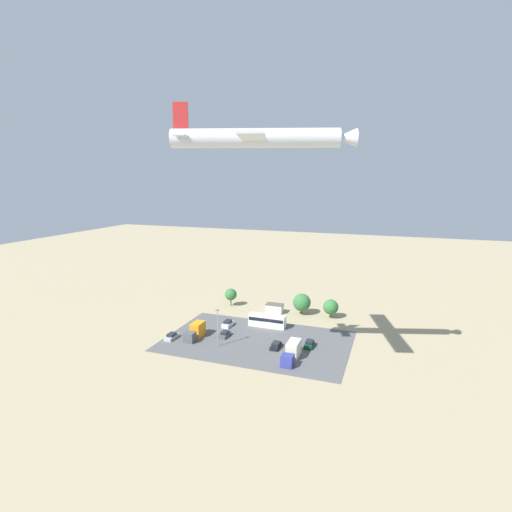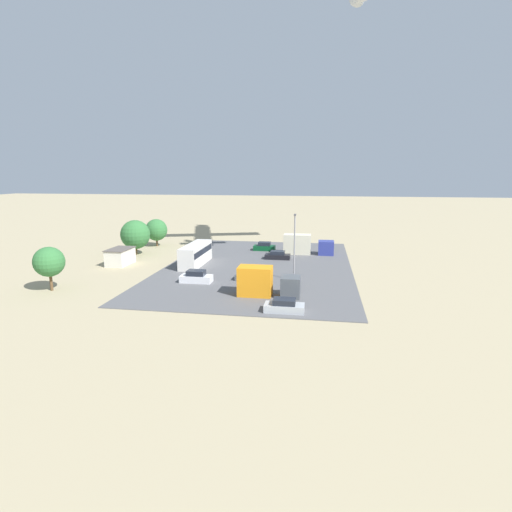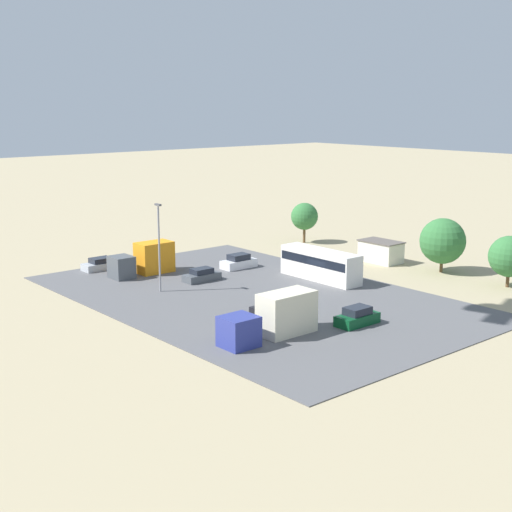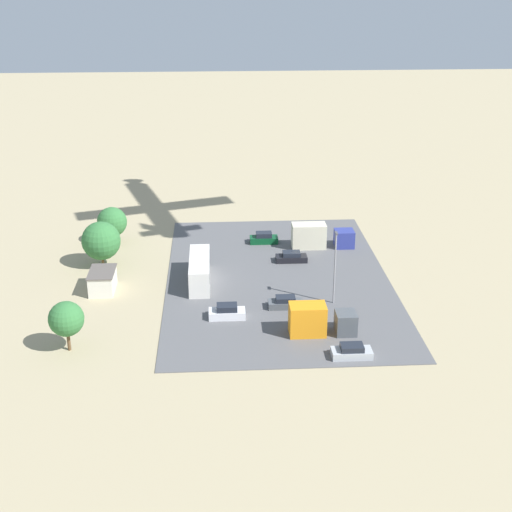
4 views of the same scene
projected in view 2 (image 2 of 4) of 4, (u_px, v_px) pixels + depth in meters
ground_plane at (203, 264)px, 65.20m from camera, size 400.00×400.00×0.00m
parking_lot_surface at (259, 266)px, 63.76m from camera, size 45.44×29.01×0.08m
shed_building at (120, 256)px, 64.79m from camera, size 5.18×3.23×2.65m
bus at (196, 254)px, 64.35m from camera, size 10.15×2.64×3.33m
parked_car_0 at (196, 277)px, 54.13m from camera, size 1.97×4.26×1.65m
parked_car_1 at (278, 256)px, 68.77m from camera, size 1.93×4.31×1.40m
parked_car_2 at (264, 247)px, 76.38m from camera, size 1.88×4.12×1.62m
parked_car_3 at (250, 276)px, 55.26m from camera, size 1.81×4.15×1.41m
parked_car_4 at (284, 306)px, 42.68m from camera, size 1.98×4.26×1.41m
parked_truck_0 at (265, 283)px, 48.03m from camera, size 2.57×7.47×3.55m
parked_truck_1 at (305, 245)px, 72.78m from camera, size 2.57×9.05×3.59m
tree_near_shed at (156, 230)px, 80.66m from camera, size 4.39×4.39×5.54m
tree_apron_mid at (135, 235)px, 72.29m from camera, size 5.27×5.27×6.32m
tree_apron_far at (49, 262)px, 49.96m from camera, size 3.78×3.78×5.62m
light_pole_lot_centre at (294, 244)px, 54.29m from camera, size 0.90×0.28×9.16m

